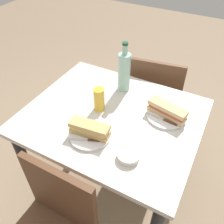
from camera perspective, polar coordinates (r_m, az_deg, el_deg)
The scene contains 12 objects.
ground_plane at distance 1.96m, azimuth 0.00°, elevation -17.27°, with size 8.00×8.00×0.00m, color #8C755B.
dining_table at distance 1.45m, azimuth 0.00°, elevation -4.46°, with size 0.98×0.82×0.77m.
chair_near at distance 1.95m, azimuth 10.31°, elevation 3.60°, with size 0.46×0.46×0.87m.
plate_near at distance 1.38m, azimuth 12.78°, elevation -0.84°, with size 0.22×0.22×0.01m, color white.
baguette_sandwich_near at distance 1.35m, azimuth 13.04°, elevation 0.45°, with size 0.23×0.12×0.07m.
knife_near at distance 1.34m, azimuth 12.18°, elevation -1.79°, with size 0.18×0.03×0.01m.
plate_far at distance 1.25m, azimuth -5.24°, elevation -5.36°, with size 0.22×0.22×0.01m, color white.
baguette_sandwich_far at distance 1.22m, azimuth -5.36°, elevation -4.04°, with size 0.21×0.09×0.07m.
knife_far at distance 1.21m, azimuth -5.76°, elevation -6.68°, with size 0.17×0.08×0.01m.
water_bottle at distance 1.48m, azimuth 2.91°, elevation 9.65°, with size 0.08×0.08×0.32m.
beer_glass at distance 1.36m, azimuth -3.10°, elevation 3.04°, with size 0.06×0.06×0.14m, color gold.
olive_bowl at distance 1.15m, azimuth 3.94°, elevation -10.34°, with size 0.11×0.11×0.03m, color silver.
Camera 1 is at (-0.47, 0.88, 1.69)m, focal length 38.28 mm.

